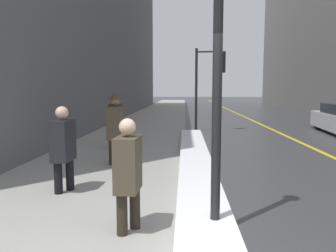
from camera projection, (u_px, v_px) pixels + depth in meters
The scene contains 10 objects.
sidewalk_slab at pixel (149, 123), 18.19m from camera, with size 4.00×80.00×0.01m.
road_centre_stripe at pixel (258, 123), 17.89m from camera, with size 0.16×80.00×0.00m.
snow_bank_curb at pixel (195, 161), 8.00m from camera, with size 0.76×11.02×0.18m.
building_facade_left at pixel (85, 23), 22.69m from camera, with size 6.00×36.00×12.87m.
lamp_post at pixel (218, 19), 3.92m from camera, with size 0.28×0.28×4.41m.
traffic_light_near at pixel (212, 72), 14.25m from camera, with size 1.31×0.32×3.62m.
pedestrian_trailing at pixel (128, 170), 4.14m from camera, with size 0.30×0.49×1.48m.
pedestrian_nearside at pixel (63, 145), 5.78m from camera, with size 0.32×0.51×1.54m.
pedestrian_in_fedora at pixel (115, 125), 7.97m from camera, with size 0.38×0.56×1.77m.
pedestrian_with_shoulder_bag at pixel (116, 119), 10.21m from camera, with size 0.34×0.75×1.65m.
Camera 1 is at (-0.04, -3.02, 1.83)m, focal length 35.00 mm.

